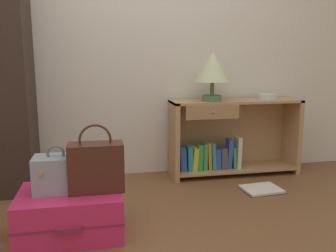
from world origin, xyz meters
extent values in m
cube|color=silver|center=(0.00, 1.50, 1.30)|extent=(6.40, 0.10, 2.60)
cube|color=tan|center=(0.34, 1.26, 0.34)|extent=(0.04, 0.32, 0.69)
cube|color=tan|center=(1.48, 1.26, 0.34)|extent=(0.04, 0.32, 0.69)
cube|color=tan|center=(0.91, 1.26, 0.68)|extent=(1.18, 0.32, 0.02)
cube|color=tan|center=(0.91, 1.26, 0.06)|extent=(1.10, 0.32, 0.02)
cube|color=tan|center=(0.91, 1.41, 0.34)|extent=(1.10, 0.01, 0.67)
cube|color=#9D7950|center=(0.65, 1.11, 0.61)|extent=(0.47, 0.02, 0.12)
sphere|color=#9E844C|center=(0.65, 1.10, 0.61)|extent=(0.02, 0.02, 0.02)
cube|color=#2D51B2|center=(0.42, 1.24, 0.17)|extent=(0.07, 0.09, 0.22)
cube|color=teal|center=(0.48, 1.24, 0.18)|extent=(0.05, 0.13, 0.23)
cube|color=gold|center=(0.52, 1.24, 0.17)|extent=(0.06, 0.13, 0.21)
cube|color=green|center=(0.57, 1.24, 0.18)|extent=(0.05, 0.10, 0.23)
cube|color=green|center=(0.62, 1.24, 0.19)|extent=(0.04, 0.11, 0.24)
cube|color=orange|center=(0.66, 1.24, 0.19)|extent=(0.04, 0.09, 0.25)
cube|color=teal|center=(0.70, 1.24, 0.19)|extent=(0.05, 0.12, 0.25)
cube|color=#2D51B2|center=(0.74, 1.24, 0.16)|extent=(0.05, 0.10, 0.19)
cube|color=#4C474C|center=(0.79, 1.24, 0.16)|extent=(0.06, 0.12, 0.19)
cube|color=#2D51B2|center=(0.85, 1.24, 0.20)|extent=(0.06, 0.10, 0.27)
cube|color=green|center=(0.89, 1.24, 0.16)|extent=(0.04, 0.11, 0.20)
cube|color=beige|center=(0.93, 1.24, 0.21)|extent=(0.04, 0.13, 0.29)
cylinder|color=#4C7542|center=(0.68, 1.23, 0.71)|extent=(0.17, 0.17, 0.05)
cylinder|color=#4C7542|center=(0.68, 1.23, 0.80)|extent=(0.04, 0.04, 0.12)
cone|color=beige|center=(0.68, 1.23, 0.98)|extent=(0.29, 0.29, 0.26)
cylinder|color=silver|center=(1.22, 1.25, 0.71)|extent=(0.18, 0.18, 0.05)
cube|color=#DB2860|center=(-0.50, 0.35, 0.13)|extent=(0.61, 0.46, 0.27)
cube|color=maroon|center=(-0.50, 0.35, 0.13)|extent=(0.62, 0.47, 0.01)
cube|color=maroon|center=(-0.50, 0.10, 0.13)|extent=(0.14, 0.02, 0.03)
cube|color=#8E99A3|center=(-0.57, 0.36, 0.38)|extent=(0.27, 0.19, 0.22)
torus|color=slate|center=(-0.57, 0.36, 0.50)|extent=(0.11, 0.02, 0.11)
cube|color=tan|center=(-0.64, 0.27, 0.42)|extent=(0.02, 0.01, 0.02)
cube|color=tan|center=(-0.49, 0.27, 0.42)|extent=(0.02, 0.01, 0.02)
cube|color=#472319|center=(-0.33, 0.33, 0.42)|extent=(0.33, 0.16, 0.29)
torus|color=#472319|center=(-0.33, 0.33, 0.58)|extent=(0.19, 0.01, 0.19)
cube|color=white|center=(0.97, 0.80, 0.01)|extent=(0.32, 0.27, 0.02)
cube|color=black|center=(0.97, 0.80, 0.00)|extent=(0.33, 0.27, 0.01)
camera|label=1|loc=(-0.32, -1.80, 1.06)|focal=38.77mm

